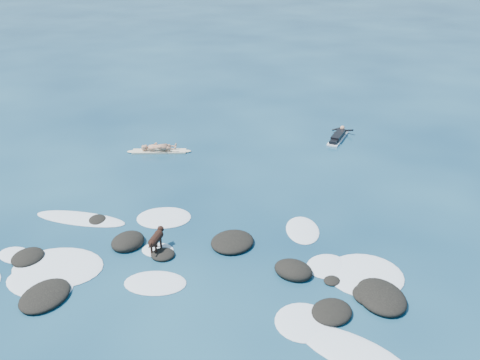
# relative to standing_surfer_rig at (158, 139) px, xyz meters

# --- Properties ---
(ground) EXTENTS (160.00, 160.00, 0.00)m
(ground) POSITION_rel_standing_surfer_rig_xyz_m (4.06, -7.88, -0.70)
(ground) COLOR #0A2642
(ground) RESTS_ON ground
(reef_rocks) EXTENTS (14.71, 7.21, 0.48)m
(reef_rocks) POSITION_rel_standing_surfer_rig_xyz_m (5.98, -9.21, -0.60)
(reef_rocks) COLOR black
(reef_rocks) RESTS_ON ground
(breaking_foam) EXTENTS (14.14, 7.99, 0.12)m
(breaking_foam) POSITION_rel_standing_surfer_rig_xyz_m (4.07, -8.74, -0.69)
(breaking_foam) COLOR white
(breaking_foam) RESTS_ON ground
(standing_surfer_rig) EXTENTS (3.06, 1.19, 1.76)m
(standing_surfer_rig) POSITION_rel_standing_surfer_rig_xyz_m (0.00, 0.00, 0.00)
(standing_surfer_rig) COLOR beige
(standing_surfer_rig) RESTS_ON ground
(paddling_surfer_rig) EXTENTS (1.20, 2.60, 0.45)m
(paddling_surfer_rig) POSITION_rel_standing_surfer_rig_xyz_m (8.22, 3.89, -0.54)
(paddling_surfer_rig) COLOR white
(paddling_surfer_rig) RESTS_ON ground
(dog) EXTENTS (0.31, 1.22, 0.77)m
(dog) POSITION_rel_standing_surfer_rig_xyz_m (3.19, -8.10, -0.18)
(dog) COLOR black
(dog) RESTS_ON ground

